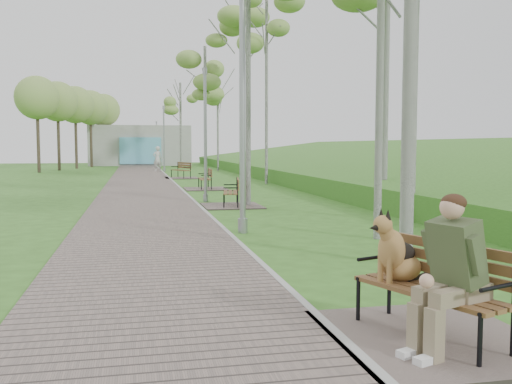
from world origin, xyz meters
TOP-DOWN VIEW (x-y plane):
  - ground at (0.00, 0.00)m, footprint 120.00×120.00m
  - walkway at (-1.75, 21.50)m, footprint 3.50×67.00m
  - kerb at (0.00, 21.50)m, footprint 0.10×67.00m
  - embankment at (12.00, 20.00)m, footprint 14.00×70.00m
  - building_north at (-1.50, 50.97)m, footprint 10.00×5.20m
  - bench_main at (0.81, -3.42)m, footprint 2.04×2.26m
  - bench_second at (1.02, 9.75)m, footprint 1.87×2.08m
  - bench_third at (1.07, 17.28)m, footprint 1.91×2.12m
  - bench_far at (0.69, 26.40)m, footprint 1.98×2.19m
  - lamp_post_near at (0.35, 4.11)m, footprint 0.22×0.22m
  - lamp_post_second at (0.40, 11.49)m, footprint 0.18×0.18m
  - lamp_post_third at (0.16, 35.68)m, footprint 0.19×0.19m
  - lamp_post_far at (0.19, 51.30)m, footprint 0.17×0.17m
  - pedestrian_near at (-0.34, 36.07)m, footprint 0.82×0.66m
  - birch_mid_b at (4.60, 20.08)m, footprint 2.47×2.47m
  - birch_mid_c at (4.00, 23.98)m, footprint 2.99×2.99m
  - birch_far_b at (1.90, 23.77)m, footprint 2.42×2.42m
  - birch_far_c at (4.39, 36.18)m, footprint 2.34×2.34m
  - birch_distant_a at (2.06, 43.53)m, footprint 2.62×2.62m

SIDE VIEW (x-z plane):
  - ground at x=0.00m, z-range 0.00..0.00m
  - embankment at x=12.00m, z-range -0.80..0.80m
  - walkway at x=-1.75m, z-range 0.00..0.04m
  - kerb at x=0.00m, z-range 0.00..0.05m
  - bench_second at x=1.02m, z-range -0.36..0.79m
  - bench_third at x=1.07m, z-range -0.37..0.80m
  - bench_far at x=0.69m, z-range -0.38..0.83m
  - bench_main at x=0.81m, z-range -0.38..1.39m
  - pedestrian_near at x=-0.34m, z-range 0.00..1.95m
  - building_north at x=-1.50m, z-range -0.01..3.99m
  - lamp_post_far at x=0.19m, z-range -0.15..4.35m
  - lamp_post_second at x=0.40m, z-range -0.15..4.54m
  - lamp_post_third at x=0.16m, z-range -0.16..4.86m
  - lamp_post_near at x=0.35m, z-range -0.19..5.56m
  - birch_far_b at x=1.90m, z-range 2.24..10.10m
  - birch_distant_a at x=2.06m, z-range 2.27..10.22m
  - birch_far_c at x=4.39m, z-range 2.39..10.78m
  - birch_mid_b at x=4.60m, z-range 2.88..13.00m
  - birch_mid_c at x=4.00m, z-range 3.04..13.69m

